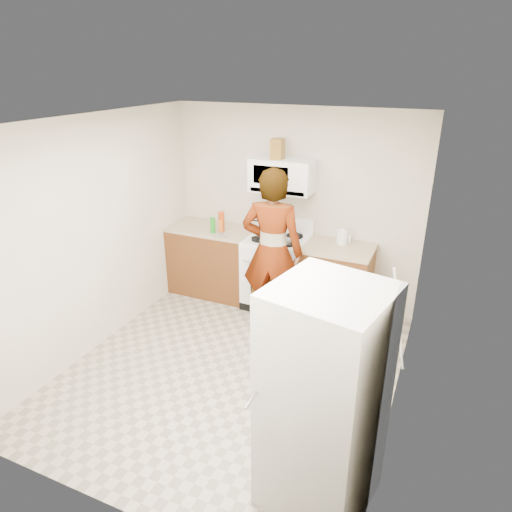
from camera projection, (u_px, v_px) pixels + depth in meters
The scene contains 20 objects.
floor at pixel (234, 368), 4.77m from camera, with size 3.60×3.60×0.00m, color gray.
back_wall at pixel (294, 208), 5.80m from camera, with size 3.20×0.02×2.50m, color beige.
right_wall at pixel (406, 290), 3.70m from camera, with size 0.02×3.60×2.50m, color beige.
cabinet_left at pixel (213, 261), 6.24m from camera, with size 1.12×0.62×0.90m, color #563214.
counter_left at pixel (212, 229), 6.06m from camera, with size 1.14×0.64×0.04m, color tan.
cabinet_right at pixel (336, 284), 5.60m from camera, with size 0.80×0.62×0.90m, color #563214.
counter_right at pixel (339, 248), 5.42m from camera, with size 0.82×0.64×0.04m, color tan.
gas_range at pixel (277, 271), 5.87m from camera, with size 0.76×0.65×1.13m.
microwave at pixel (282, 175), 5.51m from camera, with size 0.76×0.38×0.40m, color white.
person at pixel (272, 252), 5.17m from camera, with size 0.71×0.47×1.94m, color tan.
fridge at pixel (323, 402), 3.06m from camera, with size 0.70×0.70×1.70m, color silver.
kettle at pixel (342, 237), 5.49m from camera, with size 0.13×0.13×0.16m, color white.
jug at pixel (278, 149), 5.36m from camera, with size 0.14×0.14×0.24m, color brown.
saucepan at pixel (272, 226), 5.85m from camera, with size 0.24×0.24×0.13m, color #B3B3B8.
tray at pixel (283, 240), 5.56m from camera, with size 0.25×0.16×0.05m, color silver.
bottle_spray at pixel (222, 222), 5.87m from camera, with size 0.08×0.08×0.26m, color #B6390D.
bottle_hot_sauce at pixel (221, 227), 5.83m from camera, with size 0.06×0.06×0.18m, color #CA5C16.
bottle_green_cap at pixel (213, 225), 5.82m from camera, with size 0.06×0.06×0.21m, color #177E18.
pot_lid at pixel (221, 235), 5.78m from camera, with size 0.25×0.25×0.01m, color white.
broom at pixel (399, 321), 4.52m from camera, with size 0.03×0.03×1.18m, color white.
Camera 1 is at (1.80, -3.51, 2.94)m, focal length 32.00 mm.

